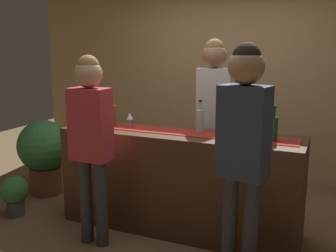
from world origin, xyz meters
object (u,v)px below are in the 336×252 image
Objects in this scene: customer_sipping at (243,139)px; potted_plant_tall at (44,152)px; wine_bottle_green at (273,128)px; bartender at (213,105)px; wine_glass_mid_counter at (130,116)px; wine_bottle_clear at (200,120)px; wine_bottle_amber at (112,115)px; potted_plant_small at (15,193)px; wine_glass_near_customer at (222,126)px; customer_browsing at (91,131)px.

customer_sipping is 2.76m from potted_plant_tall.
bartender is at bearing 139.76° from wine_bottle_green.
wine_glass_mid_counter is (-1.39, 0.05, -0.01)m from wine_bottle_green.
wine_bottle_amber is (-0.89, -0.08, 0.00)m from wine_bottle_clear.
wine_bottle_amber is 0.17× the size of customer_sipping.
wine_bottle_clear is 0.72× the size of potted_plant_small.
customer_sipping is (0.56, -0.72, 0.04)m from wine_bottle_clear.
wine_bottle_clear is at bearing 14.56° from potted_plant_small.
wine_bottle_clear is 2.07m from potted_plant_tall.
wine_bottle_amber is 2.10× the size of wine_glass_mid_counter.
wine_bottle_clear reaches higher than wine_glass_mid_counter.
potted_plant_tall is at bearing 173.03° from wine_glass_near_customer.
wine_glass_mid_counter is 1.45m from customer_sipping.
potted_plant_tall is (-2.23, 0.27, -0.55)m from wine_glass_near_customer.
wine_bottle_amber is at bearing 22.70° from potted_plant_small.
wine_bottle_green is 0.18× the size of customer_browsing.
potted_plant_tall is at bearing 171.75° from customer_sipping.
customer_sipping reaches higher than wine_glass_mid_counter.
potted_plant_small is at bearing -170.43° from wine_glass_near_customer.
wine_glass_mid_counter is 0.16× the size of potted_plant_tall.
wine_bottle_green is 2.10× the size of wine_glass_near_customer.
potted_plant_small is (-2.42, 0.24, -0.86)m from customer_sipping.
wine_bottle_amber is at bearing -174.95° from wine_bottle_clear.
customer_sipping is 2.58m from potted_plant_small.
customer_sipping is at bearing -61.82° from wine_glass_near_customer.
wine_bottle_green reaches higher than potted_plant_tall.
wine_bottle_green is 2.73m from potted_plant_tall.
wine_glass_near_customer is 2.32m from potted_plant_tall.
bartender is 1.09× the size of customer_browsing.
wine_bottle_amber is 0.18× the size of customer_browsing.
wine_glass_near_customer is at bearing -6.97° from potted_plant_tall.
bartender reaches higher than potted_plant_tall.
potted_plant_tall is (-1.95, -0.36, -0.63)m from bartender.
wine_bottle_clear is at bearing 41.15° from customer_browsing.
wine_bottle_clear is 1.00× the size of wine_bottle_green.
bartender is at bearing 28.57° from potted_plant_small.
wine_bottle_clear reaches higher than potted_plant_tall.
bartender is 1.03× the size of customer_sipping.
wine_bottle_clear is at bearing -4.19° from potted_plant_tall.
bartender is at bearing 93.61° from wine_bottle_clear.
wine_glass_near_customer is at bearing 9.57° from potted_plant_small.
bartender is (-0.71, 0.60, 0.07)m from wine_bottle_green.
customer_sipping reaches higher than wine_glass_near_customer.
potted_plant_tall is (-2.66, 0.23, -0.55)m from wine_bottle_green.
customer_browsing is 1.36m from potted_plant_small.
wine_bottle_amber is at bearing 21.39° from bartender.
customer_browsing reaches higher than potted_plant_small.
wine_glass_near_customer is 0.70m from bartender.
wine_bottle_green is at bearing 5.51° from wine_glass_near_customer.
wine_glass_mid_counter is at bearing 178.03° from wine_bottle_green.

